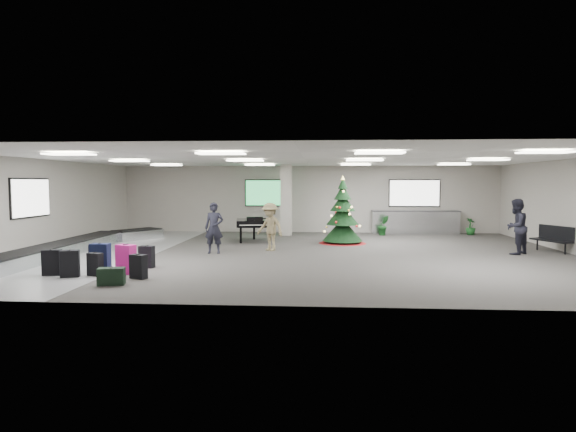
# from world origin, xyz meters

# --- Properties ---
(ground) EXTENTS (18.00, 18.00, 0.00)m
(ground) POSITION_xyz_m (0.00, 0.00, 0.00)
(ground) COLOR #3C3A37
(ground) RESTS_ON ground
(room_envelope) EXTENTS (18.02, 14.02, 3.21)m
(room_envelope) POSITION_xyz_m (-0.38, 0.67, 2.33)
(room_envelope) COLOR #9F9992
(room_envelope) RESTS_ON ground
(baggage_carousel) EXTENTS (2.28, 9.71, 0.43)m
(baggage_carousel) POSITION_xyz_m (-7.84, -0.08, 0.21)
(baggage_carousel) COLOR silver
(baggage_carousel) RESTS_ON ground
(service_counter) EXTENTS (4.05, 0.65, 1.08)m
(service_counter) POSITION_xyz_m (5.00, 6.65, 0.55)
(service_counter) COLOR silver
(service_counter) RESTS_ON ground
(suitcase_0) EXTENTS (0.50, 0.38, 0.71)m
(suitcase_0) POSITION_xyz_m (-5.81, -4.49, 0.34)
(suitcase_0) COLOR black
(suitcase_0) RESTS_ON ground
(suitcase_1) EXTENTS (0.43, 0.31, 0.61)m
(suitcase_1) POSITION_xyz_m (-5.25, -4.29, 0.30)
(suitcase_1) COLOR black
(suitcase_1) RESTS_ON ground
(pink_suitcase) EXTENTS (0.56, 0.44, 0.79)m
(pink_suitcase) POSITION_xyz_m (-4.58, -3.93, 0.38)
(pink_suitcase) COLOR #E11D90
(pink_suitcase) RESTS_ON ground
(suitcase_3) EXTENTS (0.45, 0.30, 0.64)m
(suitcase_3) POSITION_xyz_m (-4.35, -3.02, 0.31)
(suitcase_3) COLOR black
(suitcase_3) RESTS_ON ground
(navy_suitcase) EXTENTS (0.49, 0.29, 0.78)m
(navy_suitcase) POSITION_xyz_m (-5.39, -3.67, 0.38)
(navy_suitcase) COLOR black
(navy_suitcase) RESTS_ON ground
(suitcase_5) EXTENTS (0.48, 0.31, 0.69)m
(suitcase_5) POSITION_xyz_m (-6.39, -4.29, 0.33)
(suitcase_5) COLOR black
(suitcase_5) RESTS_ON ground
(green_duffel) EXTENTS (0.65, 0.42, 0.42)m
(green_duffel) POSITION_xyz_m (-4.37, -5.31, 0.20)
(green_duffel) COLOR black
(green_duffel) RESTS_ON ground
(suitcase_7) EXTENTS (0.47, 0.37, 0.63)m
(suitcase_7) POSITION_xyz_m (-4.01, -4.55, 0.30)
(suitcase_7) COLOR black
(suitcase_7) RESTS_ON ground
(suitcase_8) EXTENTS (0.44, 0.35, 0.59)m
(suitcase_8) POSITION_xyz_m (-6.03, -2.61, 0.29)
(suitcase_8) COLOR black
(suitcase_8) RESTS_ON ground
(christmas_tree) EXTENTS (1.88, 1.88, 2.68)m
(christmas_tree) POSITION_xyz_m (1.42, 2.82, 0.92)
(christmas_tree) COLOR maroon
(christmas_tree) RESTS_ON ground
(grand_piano) EXTENTS (1.68, 2.03, 1.05)m
(grand_piano) POSITION_xyz_m (-2.14, 3.21, 0.75)
(grand_piano) COLOR black
(grand_piano) RESTS_ON ground
(bench) EXTENTS (1.02, 1.51, 0.91)m
(bench) POSITION_xyz_m (8.60, 0.87, 0.51)
(bench) COLOR black
(bench) RESTS_ON ground
(traveler_a) EXTENTS (0.64, 0.43, 1.73)m
(traveler_a) POSITION_xyz_m (-3.05, -0.19, 0.87)
(traveler_a) COLOR black
(traveler_a) RESTS_ON ground
(traveler_b) EXTENTS (1.26, 1.13, 1.69)m
(traveler_b) POSITION_xyz_m (-1.22, 0.60, 0.85)
(traveler_b) COLOR #857652
(traveler_b) RESTS_ON ground
(traveler_bench) EXTENTS (1.14, 1.12, 1.86)m
(traveler_bench) POSITION_xyz_m (7.06, 0.24, 0.93)
(traveler_bench) COLOR black
(traveler_bench) RESTS_ON ground
(potted_plant_left) EXTENTS (0.59, 0.53, 0.92)m
(potted_plant_left) POSITION_xyz_m (3.42, 5.82, 0.46)
(potted_plant_left) COLOR #16471E
(potted_plant_left) RESTS_ON ground
(potted_plant_right) EXTENTS (0.58, 0.58, 0.78)m
(potted_plant_right) POSITION_xyz_m (7.44, 6.27, 0.39)
(potted_plant_right) COLOR #16471E
(potted_plant_right) RESTS_ON ground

